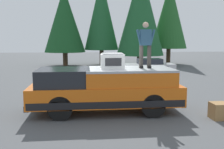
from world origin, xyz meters
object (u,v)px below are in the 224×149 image
Objects in this scene: compressor_unit at (112,61)px; person_on_truck_bed at (145,44)px; pickup_truck at (106,89)px; parked_car_silver at (149,66)px; wooden_crate at (219,111)px.

person_on_truck_bed is (-0.02, -1.22, 0.62)m from compressor_unit.
parked_car_silver is at bearing -21.51° from pickup_truck.
compressor_unit is 0.50× the size of person_on_truck_bed.
pickup_truck is 11.93m from parked_car_silver.
compressor_unit is at bearing 159.63° from parked_car_silver.
person_on_truck_bed reaches higher than wooden_crate.
pickup_truck is at bearing 71.52° from wooden_crate.
person_on_truck_bed is at bearing 61.86° from wooden_crate.
parked_car_silver is at bearing -14.61° from person_on_truck_bed.
compressor_unit reaches higher than pickup_truck.
person_on_truck_bed reaches higher than pickup_truck.
wooden_crate is at bearing -109.65° from compressor_unit.
wooden_crate is at bearing -118.14° from person_on_truck_bed.
pickup_truck is 1.08m from compressor_unit.
pickup_truck is 3.28× the size of person_on_truck_bed.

